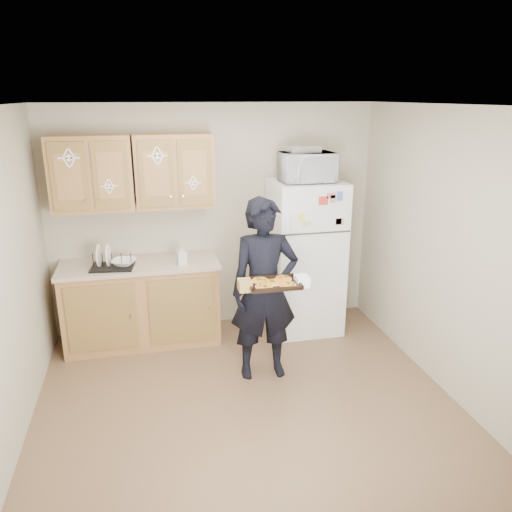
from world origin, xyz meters
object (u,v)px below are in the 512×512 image
object	(u,v)px
baking_tray	(274,284)
microwave	(307,167)
person	(264,290)
dish_rack	(112,260)
refrigerator	(305,257)

from	to	relation	value
baking_tray	microwave	xyz separation A→B (m)	(0.65, 1.14, 0.82)
person	baking_tray	world-z (taller)	person
baking_tray	dish_rack	world-z (taller)	dish_rack
person	microwave	distance (m)	1.46
microwave	dish_rack	world-z (taller)	microwave
microwave	person	bearing A→B (deg)	-130.19
person	refrigerator	bearing A→B (deg)	53.73
person	dish_rack	size ratio (longest dim) A/B	4.15
person	dish_rack	world-z (taller)	person
refrigerator	microwave	xyz separation A→B (m)	(-0.02, -0.05, 1.00)
baking_tray	microwave	distance (m)	1.55
refrigerator	person	world-z (taller)	person
person	baking_tray	size ratio (longest dim) A/B	3.90
baking_tray	refrigerator	bearing A→B (deg)	61.63
baking_tray	dish_rack	size ratio (longest dim) A/B	1.06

